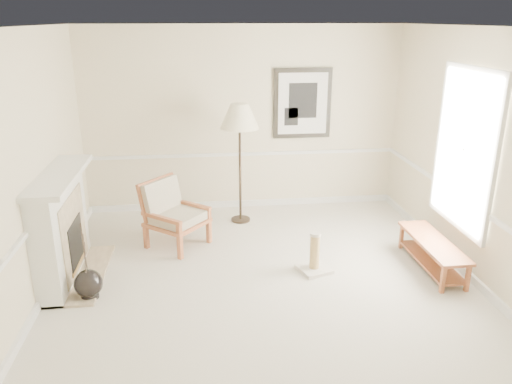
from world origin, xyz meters
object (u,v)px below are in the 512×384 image
(armchair, at_px, (171,211))
(scratching_post, at_px, (314,259))
(floor_lamp, at_px, (240,120))
(bench, at_px, (432,250))
(floor_vase, at_px, (88,284))

(armchair, height_order, scratching_post, armchair)
(floor_lamp, distance_m, bench, 3.19)
(armchair, bearing_deg, bench, -69.03)
(floor_lamp, bearing_deg, bench, -38.95)
(bench, height_order, scratching_post, scratching_post)
(floor_lamp, relative_size, bench, 1.39)
(floor_vase, distance_m, armchair, 1.63)
(floor_lamp, bearing_deg, scratching_post, -66.01)
(floor_lamp, height_order, bench, floor_lamp)
(bench, distance_m, scratching_post, 1.48)
(floor_vase, distance_m, scratching_post, 2.67)
(armchair, distance_m, scratching_post, 2.07)
(scratching_post, bearing_deg, bench, -3.40)
(floor_lamp, distance_m, scratching_post, 2.37)
(armchair, height_order, bench, armchair)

